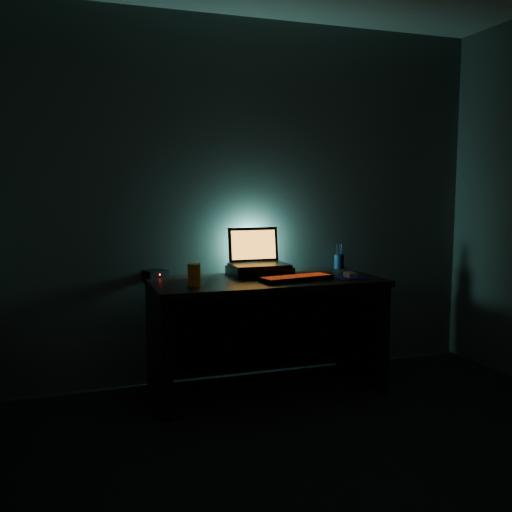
{
  "coord_description": "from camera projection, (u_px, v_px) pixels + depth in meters",
  "views": [
    {
      "loc": [
        -1.24,
        -1.84,
        1.32
      ],
      "look_at": [
        -0.09,
        1.57,
        0.91
      ],
      "focal_mm": 40.0,
      "sensor_mm": 36.0,
      "label": 1
    }
  ],
  "objects": [
    {
      "name": "riser",
      "position": [
        259.0,
        271.0,
        3.87
      ],
      "size": [
        0.4,
        0.3,
        0.06
      ],
      "primitive_type": "cube",
      "rotation": [
        0.0,
        0.0,
        0.01
      ],
      "color": "black",
      "rests_on": "desk"
    },
    {
      "name": "juice_glass",
      "position": [
        194.0,
        275.0,
        3.44
      ],
      "size": [
        0.09,
        0.09,
        0.14
      ],
      "primitive_type": "cylinder",
      "rotation": [
        0.0,
        0.0,
        0.18
      ],
      "color": "#FEA00D",
      "rests_on": "desk"
    },
    {
      "name": "desk",
      "position": [
        263.0,
        316.0,
        3.8
      ],
      "size": [
        1.5,
        0.7,
        0.75
      ],
      "color": "black",
      "rests_on": "ground"
    },
    {
      "name": "room",
      "position": [
        411.0,
        210.0,
        2.14
      ],
      "size": [
        3.5,
        4.0,
        2.5
      ],
      "color": "black",
      "rests_on": "ground"
    },
    {
      "name": "router",
      "position": [
        155.0,
        274.0,
        3.78
      ],
      "size": [
        0.18,
        0.16,
        0.05
      ],
      "rotation": [
        0.0,
        0.0,
        0.41
      ],
      "color": "black",
      "rests_on": "desk"
    },
    {
      "name": "keyboard",
      "position": [
        296.0,
        278.0,
        3.66
      ],
      "size": [
        0.5,
        0.24,
        0.03
      ],
      "rotation": [
        0.0,
        0.0,
        0.19
      ],
      "color": "black",
      "rests_on": "desk"
    },
    {
      "name": "mousepad",
      "position": [
        350.0,
        277.0,
        3.77
      ],
      "size": [
        0.23,
        0.22,
        0.0
      ],
      "primitive_type": "cube",
      "rotation": [
        0.0,
        0.0,
        -0.07
      ],
      "color": "#0C1659",
      "rests_on": "desk"
    },
    {
      "name": "laptop",
      "position": [
        257.0,
        257.0,
        3.91
      ],
      "size": [
        0.38,
        0.29,
        0.26
      ],
      "rotation": [
        0.0,
        0.0,
        0.01
      ],
      "color": "black",
      "rests_on": "riser"
    },
    {
      "name": "mouse",
      "position": [
        350.0,
        275.0,
        3.77
      ],
      "size": [
        0.07,
        0.11,
        0.03
      ],
      "primitive_type": "cube",
      "rotation": [
        0.0,
        0.0,
        -0.07
      ],
      "color": "gray",
      "rests_on": "mousepad"
    },
    {
      "name": "pen_cup",
      "position": [
        339.0,
        261.0,
        4.21
      ],
      "size": [
        0.09,
        0.09,
        0.1
      ],
      "primitive_type": "cylinder",
      "rotation": [
        0.0,
        0.0,
        -0.34
      ],
      "color": "black",
      "rests_on": "desk"
    }
  ]
}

